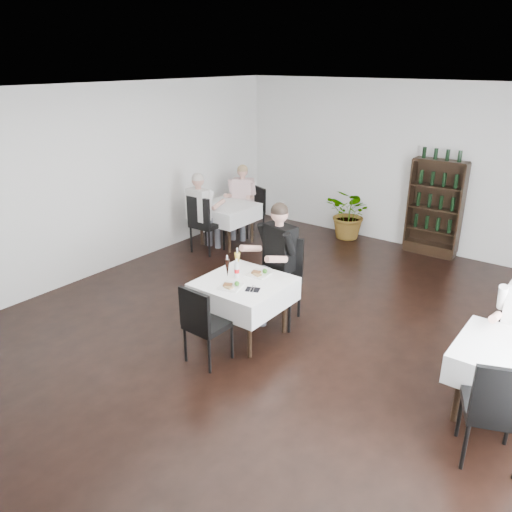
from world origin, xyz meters
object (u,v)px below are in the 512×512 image
at_px(main_table, 244,292).
at_px(diner_main, 275,253).
at_px(wine_shelf, 435,209).
at_px(potted_tree, 351,214).

xyz_separation_m(main_table, diner_main, (-0.02, 0.68, 0.31)).
bearing_deg(main_table, diner_main, 91.48).
xyz_separation_m(wine_shelf, main_table, (-0.90, -4.31, -0.23)).
relative_size(wine_shelf, diner_main, 1.09).
distance_m(main_table, diner_main, 0.75).
xyz_separation_m(potted_tree, diner_main, (0.64, -3.51, 0.43)).
distance_m(wine_shelf, diner_main, 3.75).
relative_size(wine_shelf, main_table, 1.70).
bearing_deg(main_table, potted_tree, 98.93).
xyz_separation_m(wine_shelf, potted_tree, (-1.56, -0.13, -0.34)).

